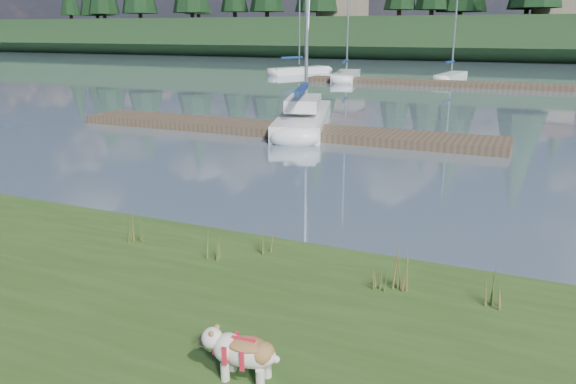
% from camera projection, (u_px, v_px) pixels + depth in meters
% --- Properties ---
extents(ground, '(200.00, 200.00, 0.00)m').
position_uv_depth(ground, '(464.00, 86.00, 37.29)').
color(ground, slate).
rests_on(ground, ground).
extents(ridge, '(200.00, 20.00, 5.00)m').
position_uv_depth(ridge, '(507.00, 39.00, 74.37)').
color(ridge, '#1A3118').
rests_on(ridge, ground).
extents(bulldog, '(0.81, 0.38, 0.48)m').
position_uv_depth(bulldog, '(243.00, 351.00, 5.40)').
color(bulldog, silver).
rests_on(bulldog, bank).
extents(sailboat_main, '(4.08, 8.59, 12.23)m').
position_uv_depth(sailboat_main, '(306.00, 113.00, 22.40)').
color(sailboat_main, white).
rests_on(sailboat_main, ground).
extents(dock_near, '(16.00, 2.00, 0.30)m').
position_uv_depth(dock_near, '(276.00, 129.00, 20.36)').
color(dock_near, '#4C3D2C').
rests_on(dock_near, ground).
extents(dock_far, '(26.00, 2.20, 0.30)m').
position_uv_depth(dock_far, '(496.00, 85.00, 36.47)').
color(dock_far, '#4C3D2C').
rests_on(dock_far, ground).
extents(sailboat_bg_0, '(4.14, 6.48, 9.74)m').
position_uv_depth(sailboat_bg_0, '(304.00, 70.00, 48.07)').
color(sailboat_bg_0, white).
rests_on(sailboat_bg_0, ground).
extents(sailboat_bg_1, '(3.13, 7.87, 11.56)m').
position_uv_depth(sailboat_bg_1, '(347.00, 75.00, 42.85)').
color(sailboat_bg_1, white).
rests_on(sailboat_bg_1, ground).
extents(sailboat_bg_2, '(1.75, 6.02, 9.14)m').
position_uv_depth(sailboat_bg_2, '(453.00, 76.00, 41.59)').
color(sailboat_bg_2, white).
rests_on(sailboat_bg_2, ground).
extents(weed_0, '(0.17, 0.14, 0.50)m').
position_uv_depth(weed_0, '(214.00, 246.00, 8.28)').
color(weed_0, '#475B23').
rests_on(weed_0, bank).
extents(weed_1, '(0.17, 0.14, 0.51)m').
position_uv_depth(weed_1, '(266.00, 239.00, 8.51)').
color(weed_1, '#475B23').
rests_on(weed_1, bank).
extents(weed_2, '(0.17, 0.14, 0.72)m').
position_uv_depth(weed_2, '(401.00, 270.00, 7.21)').
color(weed_2, '#475B23').
rests_on(weed_2, bank).
extents(weed_3, '(0.17, 0.14, 0.55)m').
position_uv_depth(weed_3, '(136.00, 229.00, 8.90)').
color(weed_3, '#475B23').
rests_on(weed_3, bank).
extents(weed_4, '(0.17, 0.14, 0.52)m').
position_uv_depth(weed_4, '(380.00, 274.00, 7.29)').
color(weed_4, '#475B23').
rests_on(weed_4, bank).
extents(weed_5, '(0.17, 0.14, 0.65)m').
position_uv_depth(weed_5, '(493.00, 286.00, 6.83)').
color(weed_5, '#475B23').
rests_on(weed_5, bank).
extents(mud_lip, '(60.00, 0.50, 0.14)m').
position_uv_depth(mud_lip, '(226.00, 247.00, 9.52)').
color(mud_lip, '#33281C').
rests_on(mud_lip, ground).
extents(house_0, '(6.30, 5.30, 4.65)m').
position_uv_depth(house_0, '(343.00, 3.00, 78.94)').
color(house_0, gray).
rests_on(house_0, ridge).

